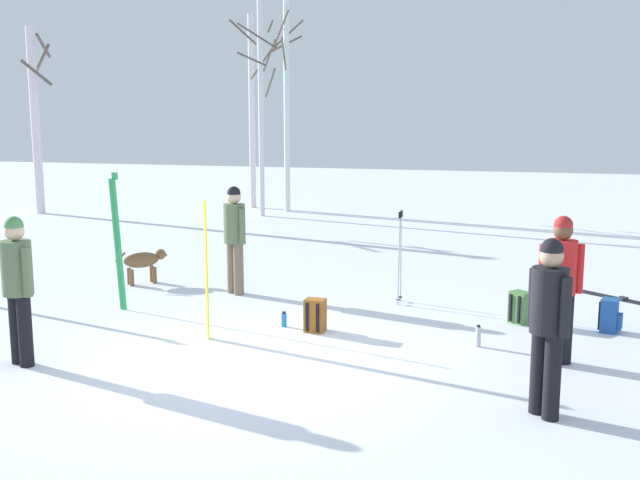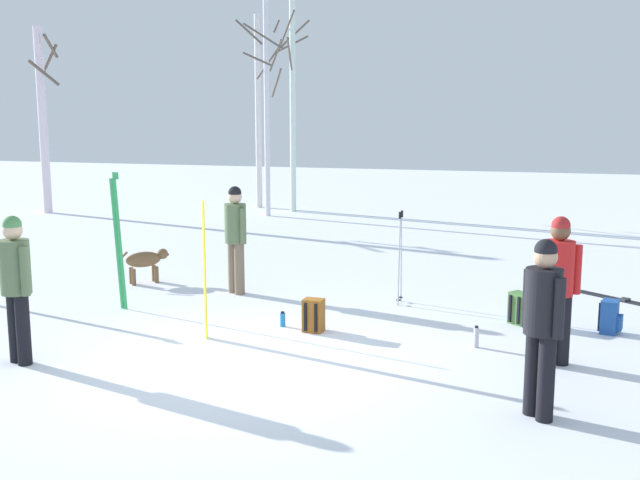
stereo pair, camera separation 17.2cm
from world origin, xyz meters
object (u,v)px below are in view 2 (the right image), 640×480
ski_pair_planted_1 (205,271)px  birch_tree_3 (292,96)px  person_0 (236,233)px  backpack_2 (610,317)px  person_1 (542,317)px  ski_pair_lying_0 (627,301)px  ski_pair_planted_0 (118,242)px  backpack_0 (520,309)px  person_3 (558,281)px  birch_tree_0 (43,117)px  birch_tree_1 (259,109)px  backpack_1 (314,316)px  water_bottle_0 (476,337)px  water_bottle_1 (283,319)px  birch_tree_2 (267,89)px  ski_poles_0 (400,254)px  person_2 (16,280)px  dog (146,261)px

ski_pair_planted_1 → birch_tree_3: bearing=103.5°
person_0 → backpack_2: 5.63m
person_1 → ski_pair_lying_0: bearing=75.9°
ski_pair_planted_0 → backpack_0: bearing=8.2°
person_3 → ski_pair_planted_0: 6.16m
person_0 → birch_tree_0: bearing=140.0°
person_3 → birch_tree_1: birch_tree_1 is taller
person_1 → person_0: bearing=140.9°
backpack_1 → birch_tree_3: (-4.17, 11.56, 3.10)m
water_bottle_0 → birch_tree_0: size_ratio=0.05×
water_bottle_0 → birch_tree_1: birch_tree_1 is taller
ski_pair_lying_0 → water_bottle_0: 3.58m
ski_pair_lying_0 → backpack_0: (-1.53, -1.73, 0.20)m
backpack_0 → water_bottle_1: size_ratio=2.11×
ski_pair_lying_0 → water_bottle_0: water_bottle_0 is taller
water_bottle_0 → person_1: bearing=-69.6°
backpack_0 → birch_tree_1: bearing=126.1°
person_0 → birch_tree_2: (-2.70, 8.75, 2.49)m
birch_tree_1 → person_1: bearing=-59.8°
ski_poles_0 → water_bottle_0: size_ratio=5.13×
water_bottle_0 → birch_tree_1: bearing=121.6°
person_2 → ski_pair_planted_0: (-0.21, 2.51, 0.02)m
person_2 → backpack_1: (2.86, 2.18, -0.77)m
person_0 → water_bottle_0: person_0 is taller
birch_tree_0 → birch_tree_2: bearing=10.5°
birch_tree_0 → birch_tree_1: size_ratio=0.92×
person_2 → ski_pair_planted_0: size_ratio=0.85×
person_0 → ski_pair_lying_0: 6.12m
backpack_0 → person_3: bearing=-75.1°
ski_pair_planted_0 → ski_pair_lying_0: size_ratio=1.29×
backpack_0 → person_2: bearing=-148.6°
ski_pair_planted_1 → person_2: bearing=-137.3°
person_3 → birch_tree_1: bearing=123.8°
ski_pair_planted_1 → birch_tree_0: 13.93m
ski_pair_planted_1 → ski_poles_0: bearing=50.4°
person_1 → birch_tree_0: birch_tree_0 is taller
ski_pair_planted_0 → birch_tree_1: (-2.34, 11.81, 1.97)m
ski_pair_planted_1 → person_1: bearing=-19.4°
person_3 → dog: person_3 is taller
ski_pair_planted_1 → birch_tree_3: (-2.93, 12.23, 2.43)m
birch_tree_3 → birch_tree_0: bearing=-160.9°
person_2 → birch_tree_3: (-1.30, 13.74, 2.33)m
water_bottle_0 → birch_tree_0: birch_tree_0 is taller
person_0 → birch_tree_3: (-2.36, 9.87, 2.33)m
person_1 → dog: person_1 is taller
backpack_2 → backpack_1: bearing=-164.7°
water_bottle_0 → birch_tree_1: size_ratio=0.05×
backpack_1 → birch_tree_2: bearing=113.4°
person_0 → backpack_1: bearing=-43.0°
person_0 → person_1: same height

